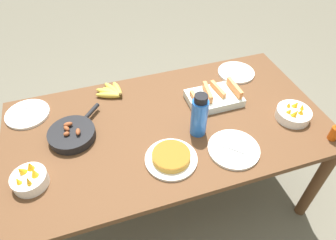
{
  "coord_description": "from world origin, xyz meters",
  "views": [
    {
      "loc": [
        -0.37,
        -1.13,
        1.95
      ],
      "look_at": [
        0.0,
        0.0,
        0.77
      ],
      "focal_mm": 32.0,
      "sensor_mm": 36.0,
      "label": 1
    }
  ],
  "objects_px": {
    "skillet": "(72,134)",
    "fruit_bowl_mango": "(293,114)",
    "empty_plate_near_front": "(234,149)",
    "water_bottle": "(199,116)",
    "frittata_plate_center": "(171,158)",
    "empty_plate_far_left": "(236,73)",
    "banana_bunch": "(112,92)",
    "fruit_bowl_citrus": "(29,179)",
    "hot_sauce_bottle": "(335,131)",
    "melon_tray": "(214,97)",
    "empty_plate_far_right": "(28,114)"
  },
  "relations": [
    {
      "from": "water_bottle",
      "to": "banana_bunch",
      "type": "bearing_deg",
      "value": 129.71
    },
    {
      "from": "fruit_bowl_mango",
      "to": "fruit_bowl_citrus",
      "type": "height_order",
      "value": "fruit_bowl_citrus"
    },
    {
      "from": "empty_plate_far_right",
      "to": "hot_sauce_bottle",
      "type": "height_order",
      "value": "hot_sauce_bottle"
    },
    {
      "from": "melon_tray",
      "to": "empty_plate_near_front",
      "type": "distance_m",
      "value": 0.39
    },
    {
      "from": "empty_plate_far_left",
      "to": "water_bottle",
      "type": "relative_size",
      "value": 0.94
    },
    {
      "from": "banana_bunch",
      "to": "fruit_bowl_citrus",
      "type": "relative_size",
      "value": 1.11
    },
    {
      "from": "empty_plate_far_left",
      "to": "hot_sauce_bottle",
      "type": "relative_size",
      "value": 1.86
    },
    {
      "from": "fruit_bowl_citrus",
      "to": "empty_plate_far_left",
      "type": "bearing_deg",
      "value": 20.29
    },
    {
      "from": "fruit_bowl_citrus",
      "to": "hot_sauce_bottle",
      "type": "relative_size",
      "value": 1.25
    },
    {
      "from": "banana_bunch",
      "to": "melon_tray",
      "type": "bearing_deg",
      "value": -24.22
    },
    {
      "from": "fruit_bowl_citrus",
      "to": "water_bottle",
      "type": "xyz_separation_m",
      "value": [
        0.87,
        0.07,
        0.09
      ]
    },
    {
      "from": "melon_tray",
      "to": "water_bottle",
      "type": "distance_m",
      "value": 0.3
    },
    {
      "from": "frittata_plate_center",
      "to": "water_bottle",
      "type": "xyz_separation_m",
      "value": [
        0.2,
        0.14,
        0.1
      ]
    },
    {
      "from": "empty_plate_far_right",
      "to": "fruit_bowl_mango",
      "type": "xyz_separation_m",
      "value": [
        1.46,
        -0.5,
        0.02
      ]
    },
    {
      "from": "skillet",
      "to": "empty_plate_near_front",
      "type": "xyz_separation_m",
      "value": [
        0.79,
        -0.35,
        -0.02
      ]
    },
    {
      "from": "fruit_bowl_mango",
      "to": "water_bottle",
      "type": "bearing_deg",
      "value": 173.22
    },
    {
      "from": "banana_bunch",
      "to": "skillet",
      "type": "distance_m",
      "value": 0.4
    },
    {
      "from": "empty_plate_near_front",
      "to": "empty_plate_far_right",
      "type": "bearing_deg",
      "value": 149.02
    },
    {
      "from": "frittata_plate_center",
      "to": "fruit_bowl_citrus",
      "type": "bearing_deg",
      "value": 173.67
    },
    {
      "from": "empty_plate_near_front",
      "to": "empty_plate_far_right",
      "type": "relative_size",
      "value": 1.08
    },
    {
      "from": "banana_bunch",
      "to": "frittata_plate_center",
      "type": "distance_m",
      "value": 0.64
    },
    {
      "from": "melon_tray",
      "to": "empty_plate_far_left",
      "type": "distance_m",
      "value": 0.34
    },
    {
      "from": "skillet",
      "to": "empty_plate_far_right",
      "type": "relative_size",
      "value": 1.28
    },
    {
      "from": "melon_tray",
      "to": "fruit_bowl_citrus",
      "type": "xyz_separation_m",
      "value": [
        -1.06,
        -0.27,
        0.01
      ]
    },
    {
      "from": "melon_tray",
      "to": "banana_bunch",
      "type": "bearing_deg",
      "value": 155.78
    },
    {
      "from": "empty_plate_near_front",
      "to": "water_bottle",
      "type": "distance_m",
      "value": 0.25
    },
    {
      "from": "empty_plate_far_left",
      "to": "banana_bunch",
      "type": "bearing_deg",
      "value": 176.94
    },
    {
      "from": "skillet",
      "to": "fruit_bowl_citrus",
      "type": "bearing_deg",
      "value": 179.82
    },
    {
      "from": "skillet",
      "to": "fruit_bowl_mango",
      "type": "relative_size",
      "value": 1.65
    },
    {
      "from": "water_bottle",
      "to": "hot_sauce_bottle",
      "type": "distance_m",
      "value": 0.73
    },
    {
      "from": "frittata_plate_center",
      "to": "water_bottle",
      "type": "height_order",
      "value": "water_bottle"
    },
    {
      "from": "frittata_plate_center",
      "to": "empty_plate_far_left",
      "type": "height_order",
      "value": "frittata_plate_center"
    },
    {
      "from": "banana_bunch",
      "to": "fruit_bowl_citrus",
      "type": "bearing_deg",
      "value": -132.13
    },
    {
      "from": "empty_plate_far_left",
      "to": "fruit_bowl_citrus",
      "type": "height_order",
      "value": "fruit_bowl_citrus"
    },
    {
      "from": "skillet",
      "to": "water_bottle",
      "type": "xyz_separation_m",
      "value": [
        0.66,
        -0.17,
        0.1
      ]
    },
    {
      "from": "banana_bunch",
      "to": "water_bottle",
      "type": "xyz_separation_m",
      "value": [
        0.39,
        -0.47,
        0.1
      ]
    },
    {
      "from": "frittata_plate_center",
      "to": "empty_plate_far_right",
      "type": "relative_size",
      "value": 1.06
    },
    {
      "from": "frittata_plate_center",
      "to": "empty_plate_far_left",
      "type": "bearing_deg",
      "value": 40.74
    },
    {
      "from": "empty_plate_far_left",
      "to": "hot_sauce_bottle",
      "type": "distance_m",
      "value": 0.73
    },
    {
      "from": "empty_plate_far_left",
      "to": "water_bottle",
      "type": "distance_m",
      "value": 0.63
    },
    {
      "from": "frittata_plate_center",
      "to": "empty_plate_near_front",
      "type": "relative_size",
      "value": 0.98
    },
    {
      "from": "melon_tray",
      "to": "hot_sauce_bottle",
      "type": "relative_size",
      "value": 2.42
    },
    {
      "from": "banana_bunch",
      "to": "water_bottle",
      "type": "bearing_deg",
      "value": -50.29
    },
    {
      "from": "skillet",
      "to": "empty_plate_near_front",
      "type": "distance_m",
      "value": 0.86
    },
    {
      "from": "empty_plate_far_left",
      "to": "skillet",
      "type": "bearing_deg",
      "value": -167.19
    },
    {
      "from": "skillet",
      "to": "fruit_bowl_mango",
      "type": "xyz_separation_m",
      "value": [
        1.22,
        -0.24,
        0.01
      ]
    },
    {
      "from": "banana_bunch",
      "to": "water_bottle",
      "type": "distance_m",
      "value": 0.62
    },
    {
      "from": "empty_plate_near_front",
      "to": "banana_bunch",
      "type": "bearing_deg",
      "value": 128.54
    },
    {
      "from": "melon_tray",
      "to": "empty_plate_far_left",
      "type": "bearing_deg",
      "value": 39.36
    },
    {
      "from": "empty_plate_near_front",
      "to": "empty_plate_far_left",
      "type": "xyz_separation_m",
      "value": [
        0.33,
        0.6,
        0.0
      ]
    }
  ]
}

